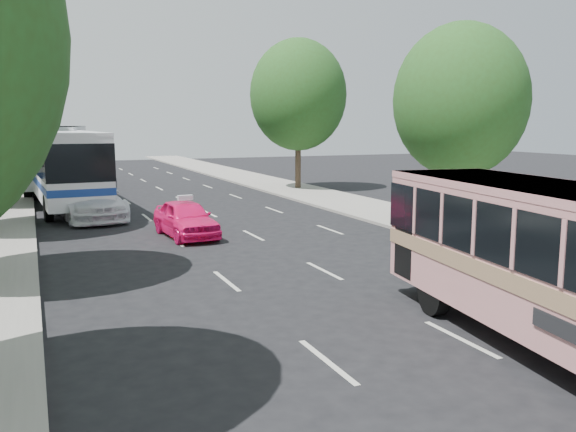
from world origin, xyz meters
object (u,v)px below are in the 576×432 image
tour_coach_front (64,162)px  tour_coach_rear (58,152)px  pink_bus (571,254)px  white_pickup (88,199)px  pink_taxi (186,218)px

tour_coach_front → tour_coach_rear: 8.77m
pink_bus → white_pickup: pink_bus is taller
pink_taxi → tour_coach_rear: bearing=96.2°
pink_bus → tour_coach_rear: (-7.02, 33.14, 0.50)m
tour_coach_rear → pink_bus: bearing=-70.7°
pink_bus → white_pickup: bearing=114.9°
pink_taxi → tour_coach_rear: 19.34m
white_pickup → tour_coach_front: size_ratio=0.47×
tour_coach_rear → pink_taxi: bearing=-72.1°
white_pickup → pink_taxi: bearing=-71.0°
pink_bus → tour_coach_rear: bearing=109.2°
pink_taxi → tour_coach_rear: size_ratio=0.30×
pink_taxi → tour_coach_rear: tour_coach_rear is taller
pink_bus → white_pickup: (-6.43, 20.12, -1.02)m
pink_bus → tour_coach_rear: tour_coach_rear is taller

